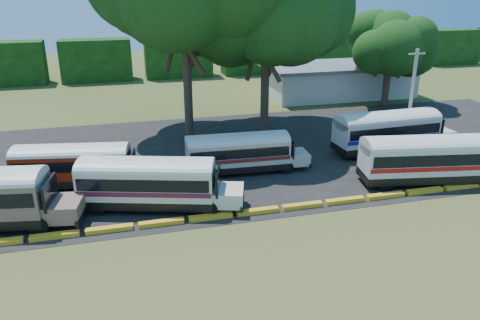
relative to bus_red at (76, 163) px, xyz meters
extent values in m
plane|color=#2C4416|center=(12.61, -8.19, -1.81)|extent=(160.00, 160.00, 0.00)
cube|color=black|center=(13.61, 3.81, -1.80)|extent=(64.00, 24.00, 0.02)
cube|color=gold|center=(-0.89, -7.19, -1.66)|extent=(2.70, 0.45, 0.30)
cube|color=gold|center=(2.11, -7.19, -1.66)|extent=(2.70, 0.45, 0.30)
cube|color=gold|center=(5.11, -7.19, -1.66)|extent=(2.70, 0.45, 0.30)
cube|color=gold|center=(8.11, -7.19, -1.66)|extent=(2.70, 0.45, 0.30)
cube|color=gold|center=(11.11, -7.19, -1.66)|extent=(2.70, 0.45, 0.30)
cube|color=gold|center=(14.11, -7.19, -1.66)|extent=(2.70, 0.45, 0.30)
cube|color=gold|center=(17.11, -7.19, -1.66)|extent=(2.70, 0.45, 0.30)
cube|color=gold|center=(20.11, -7.19, -1.66)|extent=(2.70, 0.45, 0.30)
cube|color=gold|center=(23.11, -7.19, -1.66)|extent=(2.70, 0.45, 0.30)
cube|color=gold|center=(26.11, -7.19, -1.66)|extent=(2.70, 0.45, 0.30)
cube|color=beige|center=(30.61, 21.81, -0.01)|extent=(18.00, 8.00, 3.60)
cube|color=#56585D|center=(30.61, 21.81, 1.99)|extent=(19.00, 9.00, 0.40)
cube|color=black|center=(-11.39, 39.81, 1.19)|extent=(10.00, 4.00, 6.00)
cube|color=black|center=(0.61, 39.81, 1.19)|extent=(10.00, 4.00, 6.00)
cube|color=black|center=(12.61, 39.81, 1.19)|extent=(10.00, 4.00, 6.00)
cube|color=black|center=(24.61, 39.81, 1.19)|extent=(10.00, 4.00, 6.00)
cube|color=black|center=(36.61, 39.81, 1.19)|extent=(10.00, 4.00, 6.00)
cube|color=black|center=(48.61, 39.81, 1.19)|extent=(10.00, 4.00, 6.00)
cube|color=black|center=(60.61, 39.81, 1.19)|extent=(10.00, 4.00, 6.00)
cylinder|color=black|center=(-1.76, -6.57, -1.25)|extent=(1.14, 0.49, 1.11)
cylinder|color=black|center=(-1.36, -4.24, -1.25)|extent=(1.14, 0.49, 1.11)
cube|color=#7E5D4D|center=(-0.36, -5.61, -0.75)|extent=(2.38, 2.74, 1.05)
cube|color=black|center=(-1.05, -5.49, 0.33)|extent=(0.60, 2.54, 1.52)
cube|color=black|center=(0.57, -5.77, -1.20)|extent=(0.66, 2.71, 0.33)
cylinder|color=black|center=(3.26, -1.60, -1.33)|extent=(0.98, 0.43, 0.95)
cylinder|color=black|center=(3.61, 0.40, -1.33)|extent=(0.98, 0.43, 0.95)
cylinder|color=black|center=(-3.11, -0.49, -1.33)|extent=(0.98, 0.43, 0.95)
cylinder|color=black|center=(-2.76, 1.52, -1.33)|extent=(0.98, 0.43, 0.95)
cube|color=black|center=(-0.22, 0.04, -1.19)|extent=(8.08, 3.68, 0.52)
cube|color=maroon|center=(-0.22, 0.04, -0.06)|extent=(8.08, 3.68, 1.74)
cube|color=black|center=(-0.22, 0.04, 0.15)|extent=(7.79, 3.69, 0.73)
ellipsoid|color=beige|center=(-0.22, 0.04, 0.81)|extent=(8.08, 3.68, 1.07)
cube|color=maroon|center=(4.46, -0.78, -0.90)|extent=(2.05, 2.35, 0.90)
cube|color=black|center=(3.87, -0.68, 0.03)|extent=(0.52, 2.18, 1.30)
cube|color=black|center=(5.26, -0.92, -1.28)|extent=(0.57, 2.32, 0.29)
cube|color=black|center=(-4.01, 0.70, -1.28)|extent=(0.57, 2.32, 0.29)
cylinder|color=black|center=(8.09, -6.89, -1.29)|extent=(1.07, 0.57, 1.03)
cylinder|color=black|center=(8.73, -4.79, -1.29)|extent=(1.07, 0.57, 1.03)
cylinder|color=black|center=(1.42, -4.87, -1.29)|extent=(1.07, 0.57, 1.03)
cylinder|color=black|center=(2.05, -2.77, -1.29)|extent=(1.07, 0.57, 1.03)
cube|color=black|center=(4.58, -4.68, -1.14)|extent=(8.80, 4.90, 0.56)
cube|color=beige|center=(4.58, -4.68, 0.08)|extent=(8.80, 4.90, 1.88)
cube|color=black|center=(4.58, -4.68, 0.30)|extent=(8.49, 4.86, 0.79)
cube|color=#5B172D|center=(4.58, -4.68, -0.30)|extent=(8.73, 4.91, 0.31)
ellipsoid|color=beige|center=(4.58, -4.68, 1.02)|extent=(8.80, 4.90, 1.15)
cube|color=beige|center=(9.49, -6.17, -0.83)|extent=(2.42, 2.70, 0.97)
cube|color=black|center=(8.87, -5.98, 0.17)|extent=(0.83, 2.30, 1.41)
cube|color=black|center=(10.33, -6.42, -1.24)|extent=(0.91, 2.46, 0.31)
cube|color=black|center=(0.60, -3.47, -1.24)|extent=(0.91, 2.46, 0.31)
cylinder|color=black|center=(15.17, -1.47, -1.34)|extent=(0.94, 0.31, 0.93)
cylinder|color=black|center=(15.27, 0.52, -1.34)|extent=(0.94, 0.31, 0.93)
cylinder|color=black|center=(8.84, -1.16, -1.34)|extent=(0.94, 0.31, 0.93)
cylinder|color=black|center=(8.93, 0.83, -1.34)|extent=(0.94, 0.31, 0.93)
cube|color=black|center=(11.59, -0.30, -1.20)|extent=(7.75, 2.70, 0.51)
cube|color=#BBB2A7|center=(11.59, -0.30, -0.09)|extent=(7.75, 2.70, 1.71)
cube|color=black|center=(11.59, -0.30, 0.11)|extent=(7.45, 2.74, 0.72)
cube|color=#5B1917|center=(11.59, -0.30, -0.44)|extent=(7.68, 2.73, 0.28)
ellipsoid|color=beige|center=(11.59, -0.30, 0.76)|extent=(7.75, 2.70, 1.05)
cube|color=#BBB2A7|center=(16.24, -0.52, -0.92)|extent=(1.78, 2.13, 0.89)
cube|color=black|center=(15.66, -0.50, -0.01)|extent=(0.24, 2.15, 1.28)
cube|color=black|center=(17.03, -0.56, -1.29)|extent=(0.28, 2.29, 0.28)
cube|color=black|center=(7.81, -0.12, -1.29)|extent=(0.28, 2.29, 0.28)
cylinder|color=black|center=(28.21, -5.16, -1.27)|extent=(1.10, 0.47, 1.07)
cylinder|color=black|center=(20.67, -6.19, -1.27)|extent=(1.10, 0.47, 1.07)
cylinder|color=black|center=(21.06, -3.94, -1.27)|extent=(1.10, 0.47, 1.07)
cube|color=black|center=(23.91, -5.58, -1.11)|extent=(9.07, 4.10, 0.59)
cube|color=silver|center=(23.91, -5.58, 0.15)|extent=(9.07, 4.10, 1.95)
cube|color=black|center=(23.91, -5.58, 0.39)|extent=(8.74, 4.10, 0.82)
cube|color=#AE1211|center=(23.91, -5.58, -0.24)|extent=(8.99, 4.13, 0.32)
ellipsoid|color=beige|center=(23.91, -5.58, 1.13)|extent=(9.07, 4.10, 1.20)
cube|color=black|center=(19.65, -4.86, -1.22)|extent=(0.63, 2.61, 0.32)
cylinder|color=black|center=(29.13, 0.04, -1.27)|extent=(1.09, 0.35, 1.08)
cylinder|color=black|center=(29.03, 2.35, -1.27)|extent=(1.09, 0.35, 1.08)
cylinder|color=black|center=(21.82, -0.28, -1.27)|extent=(1.09, 0.35, 1.08)
cylinder|color=black|center=(21.72, 2.02, -1.27)|extent=(1.09, 0.35, 1.08)
cube|color=black|center=(24.89, 1.01, -1.11)|extent=(8.94, 3.08, 0.59)
cube|color=beige|center=(24.89, 1.01, 0.17)|extent=(8.94, 3.08, 1.97)
cube|color=black|center=(24.89, 1.01, 0.41)|extent=(8.59, 3.13, 0.83)
cube|color=navy|center=(24.89, 1.01, -0.22)|extent=(8.85, 3.12, 0.32)
ellipsoid|color=beige|center=(24.89, 1.01, 1.15)|extent=(8.94, 3.08, 1.21)
cube|color=beige|center=(30.26, 1.25, -0.78)|extent=(2.04, 2.45, 1.02)
cube|color=black|center=(29.59, 1.22, 0.27)|extent=(0.27, 2.48, 1.48)
cube|color=black|center=(31.18, 1.29, -1.21)|extent=(0.31, 2.64, 0.32)
cube|color=black|center=(20.53, 0.82, -1.21)|extent=(0.31, 2.64, 0.32)
cylinder|color=#38261C|center=(9.56, 10.24, 2.81)|extent=(0.80, 0.80, 9.24)
cylinder|color=#38261C|center=(10.78, 10.68, 6.77)|extent=(1.53, 3.22, 5.22)
cylinder|color=#38261C|center=(8.57, 11.07, 6.77)|extent=(2.44, 2.79, 5.22)
cylinder|color=#38261C|center=(9.34, 8.96, 6.77)|extent=(3.29, 1.00, 5.22)
cylinder|color=#38261C|center=(16.83, 9.61, 2.04)|extent=(0.80, 0.80, 7.69)
cylinder|color=#38261C|center=(18.05, 10.05, 5.34)|extent=(1.37, 2.77, 4.38)
cylinder|color=#38261C|center=(15.84, 10.44, 5.34)|extent=(2.13, 2.42, 4.38)
cylinder|color=#38261C|center=(16.61, 8.33, 5.34)|extent=(2.82, 0.92, 4.38)
ellipsoid|color=black|center=(16.83, 9.61, 9.41)|extent=(12.24, 12.24, 8.97)
cylinder|color=#38261C|center=(33.85, 15.97, 0.82)|extent=(0.80, 0.80, 5.24)
cylinder|color=#38261C|center=(35.07, 16.41, 3.06)|extent=(1.10, 2.05, 3.06)
cylinder|color=#38261C|center=(32.85, 16.81, 3.06)|extent=(1.63, 1.83, 3.06)
cylinder|color=#38261C|center=(33.62, 14.69, 3.06)|extent=(2.06, 0.78, 3.06)
ellipsoid|color=black|center=(33.85, 15.97, 5.99)|extent=(8.09, 8.09, 5.93)
cylinder|color=gray|center=(28.25, 2.93, 2.36)|extent=(0.30, 0.30, 8.33)
cube|color=gray|center=(28.25, 2.93, 6.11)|extent=(1.60, 0.12, 0.12)
camera|label=1|loc=(3.35, -32.31, 11.74)|focal=35.00mm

